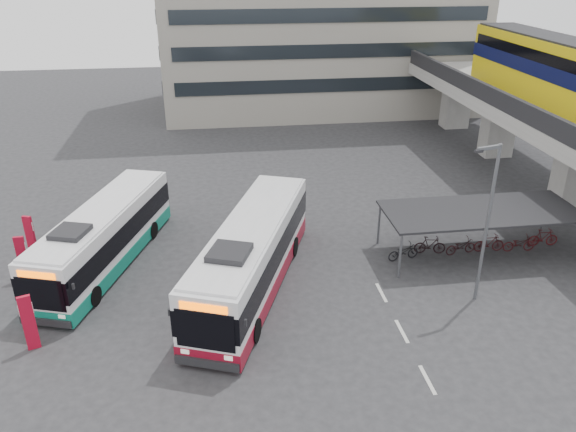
{
  "coord_description": "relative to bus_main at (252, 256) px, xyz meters",
  "views": [
    {
      "loc": [
        -4.94,
        -21.5,
        14.5
      ],
      "look_at": [
        -1.27,
        4.8,
        2.0
      ],
      "focal_mm": 35.0,
      "sensor_mm": 36.0,
      "label": 1
    }
  ],
  "objects": [
    {
      "name": "sign_totem_north",
      "position": [
        -11.12,
        4.51,
        -0.48
      ],
      "size": [
        0.5,
        0.3,
        2.36
      ],
      "rotation": [
        0.0,
        0.0,
        -0.34
      ],
      "color": "#A30A21",
      "rests_on": "ground"
    },
    {
      "name": "pedestrian",
      "position": [
        -1.74,
        0.58,
        -0.81
      ],
      "size": [
        0.55,
        0.72,
        1.78
      ],
      "primitive_type": "imported",
      "rotation": [
        0.0,
        0.0,
        1.37
      ],
      "color": "black",
      "rests_on": "ground"
    },
    {
      "name": "lamp_post",
      "position": [
        10.0,
        -2.44,
        2.55
      ],
      "size": [
        1.29,
        0.47,
        7.46
      ],
      "rotation": [
        0.0,
        0.0,
        0.26
      ],
      "color": "#595B60",
      "rests_on": "ground"
    },
    {
      "name": "bus_main",
      "position": [
        0.0,
        0.0,
        0.0
      ],
      "size": [
        6.88,
        12.49,
        3.65
      ],
      "rotation": [
        0.0,
        0.0,
        -0.36
      ],
      "color": "white",
      "rests_on": "ground"
    },
    {
      "name": "road_markings",
      "position": [
        5.96,
        -4.35,
        -1.69
      ],
      "size": [
        0.15,
        7.6,
        0.01
      ],
      "color": "beige",
      "rests_on": "ground"
    },
    {
      "name": "sign_totem_mid",
      "position": [
        -10.91,
        2.28,
        -0.5
      ],
      "size": [
        0.5,
        0.17,
        2.31
      ],
      "rotation": [
        0.0,
        0.0,
        0.05
      ],
      "color": "#A30A21",
      "rests_on": "ground"
    },
    {
      "name": "bus_teal",
      "position": [
        -7.16,
        3.24,
        -0.15
      ],
      "size": [
        5.81,
        11.5,
        3.34
      ],
      "rotation": [
        0.0,
        0.0,
        -0.31
      ],
      "color": "white",
      "rests_on": "ground"
    },
    {
      "name": "viaduct",
      "position": [
        20.46,
        10.13,
        4.54
      ],
      "size": [
        8.0,
        32.0,
        9.68
      ],
      "color": "gray",
      "rests_on": "ground"
    },
    {
      "name": "bike_shelter",
      "position": [
        11.92,
        1.65,
        -0.26
      ],
      "size": [
        10.0,
        4.0,
        2.54
      ],
      "color": "#595B60",
      "rests_on": "ground"
    },
    {
      "name": "sign_totem_south",
      "position": [
        -9.12,
        -3.35,
        -0.42
      ],
      "size": [
        0.52,
        0.31,
        2.47
      ],
      "rotation": [
        0.0,
        0.0,
        0.34
      ],
      "color": "#A30A21",
      "rests_on": "ground"
    },
    {
      "name": "ground",
      "position": [
        3.46,
        -1.35,
        -1.7
      ],
      "size": [
        120.0,
        120.0,
        0.0
      ],
      "primitive_type": "plane",
      "color": "#28282B",
      "rests_on": "ground"
    }
  ]
}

